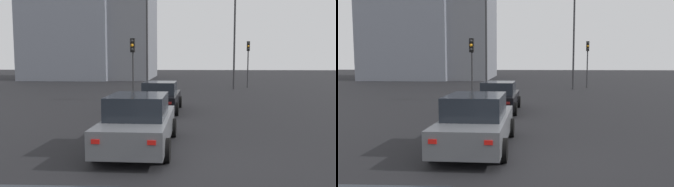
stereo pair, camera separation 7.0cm
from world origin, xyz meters
The scene contains 9 objects.
ground_plane centered at (0.00, 0.00, -0.10)m, with size 160.00×160.00×0.20m, color black.
car_black_right_lead centered at (8.57, 1.77, 0.74)m, with size 4.51×2.15×1.53m.
car_grey_right_second centered at (1.25, 1.83, 0.78)m, with size 4.79×2.13×1.63m.
traffic_light_near_left centered at (13.16, 3.93, 2.89)m, with size 0.33×0.31×4.02m.
traffic_light_near_right centered at (23.72, -5.32, 3.13)m, with size 0.33×0.31×4.37m.
street_lamp_kerbside centered at (21.98, -3.78, 4.82)m, with size 0.56×0.36×8.31m.
street_lamp_far centered at (18.67, 3.64, 5.24)m, with size 0.56×0.36×9.11m.
building_facade_left centered at (40.39, 10.00, 8.73)m, with size 14.71×9.20×17.47m, color slate.
building_facade_center centered at (39.81, 16.00, 6.50)m, with size 15.44×11.40×12.99m, color gray.
Camera 1 is at (-8.68, 0.41, 2.64)m, focal length 36.20 mm.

